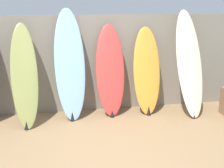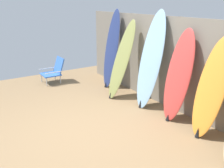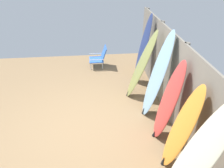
# 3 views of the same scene
# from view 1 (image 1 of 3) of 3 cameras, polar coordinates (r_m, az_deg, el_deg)

# --- Properties ---
(ground) EXTENTS (7.68, 7.68, 0.00)m
(ground) POSITION_cam_1_polar(r_m,az_deg,el_deg) (4.28, -1.08, -13.81)
(ground) COLOR #8E704C
(fence_back) EXTENTS (6.08, 0.11, 1.80)m
(fence_back) POSITION_cam_1_polar(r_m,az_deg,el_deg) (5.85, -4.44, 3.68)
(fence_back) COLOR gray
(fence_back) RESTS_ON ground
(surfboard_olive_1) EXTENTS (0.50, 0.74, 1.70)m
(surfboard_olive_1) POSITION_cam_1_polar(r_m,az_deg,el_deg) (5.38, -15.74, 1.42)
(surfboard_olive_1) COLOR olive
(surfboard_olive_1) RESTS_ON ground
(surfboard_skyblue_2) EXTENTS (0.57, 0.55, 1.93)m
(surfboard_skyblue_2) POSITION_cam_1_polar(r_m,az_deg,el_deg) (5.49, -7.72, 3.34)
(surfboard_skyblue_2) COLOR #8CB7D6
(surfboard_skyblue_2) RESTS_ON ground
(surfboard_red_3) EXTENTS (0.53, 0.45, 1.65)m
(surfboard_red_3) POSITION_cam_1_polar(r_m,az_deg,el_deg) (5.62, -0.31, 2.38)
(surfboard_red_3) COLOR #D13D38
(surfboard_red_3) RESTS_ON ground
(surfboard_orange_4) EXTENTS (0.52, 0.49, 1.59)m
(surfboard_orange_4) POSITION_cam_1_polar(r_m,az_deg,el_deg) (5.77, 6.37, 2.29)
(surfboard_orange_4) COLOR orange
(surfboard_orange_4) RESTS_ON ground
(surfboard_cream_5) EXTENTS (0.51, 0.80, 1.90)m
(surfboard_cream_5) POSITION_cam_1_polar(r_m,az_deg,el_deg) (5.85, 13.95, 3.64)
(surfboard_cream_5) COLOR beige
(surfboard_cream_5) RESTS_ON ground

